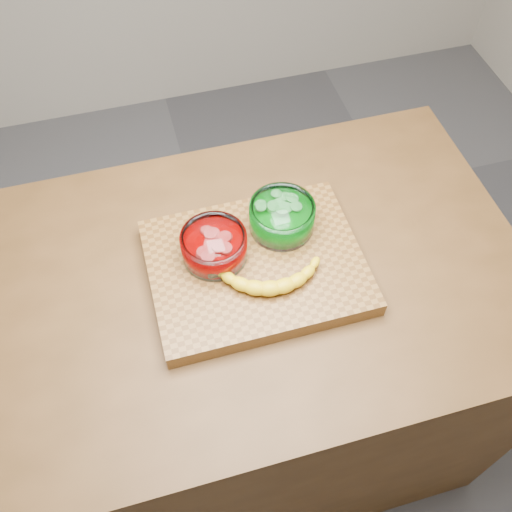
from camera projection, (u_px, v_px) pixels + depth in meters
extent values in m
plane|color=#4F4F53|center=(256.00, 417.00, 1.97)|extent=(3.50, 3.50, 0.00)
cube|color=#4F3217|center=(256.00, 361.00, 1.60)|extent=(1.20, 0.80, 0.90)
cube|color=brown|center=(256.00, 267.00, 1.22)|extent=(0.45, 0.35, 0.04)
cylinder|color=white|center=(214.00, 246.00, 1.19)|extent=(0.14, 0.14, 0.06)
cylinder|color=#C50000|center=(214.00, 249.00, 1.19)|extent=(0.12, 0.12, 0.04)
cylinder|color=#FA514E|center=(214.00, 241.00, 1.17)|extent=(0.11, 0.11, 0.02)
cylinder|color=white|center=(282.00, 217.00, 1.23)|extent=(0.14, 0.14, 0.07)
cylinder|color=#088911|center=(282.00, 219.00, 1.24)|extent=(0.12, 0.12, 0.04)
cylinder|color=#67D564|center=(282.00, 211.00, 1.22)|extent=(0.11, 0.11, 0.02)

